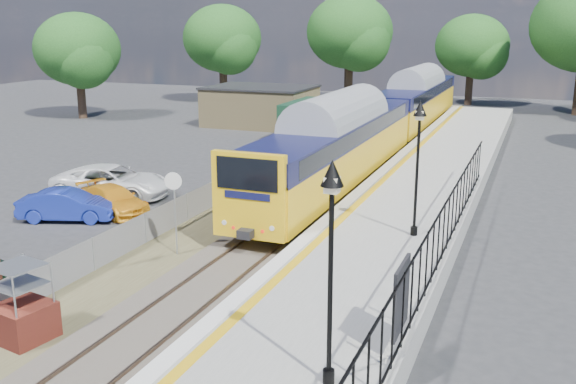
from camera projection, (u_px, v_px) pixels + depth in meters
The scene contains 16 objects.
ground at pixel (191, 304), 18.69m from camera, with size 120.00×120.00×0.00m, color #2D2D30.
track_bed at pixel (295, 212), 27.54m from camera, with size 5.90×80.00×0.29m.
platform at pixel (394, 227), 24.28m from camera, with size 5.00×70.00×0.90m, color gray.
platform_edge at pixel (342, 210), 24.90m from camera, with size 0.90×70.00×0.01m.
victorian_lamp_south at pixel (331, 222), 12.05m from camera, with size 0.44×0.44×4.60m.
victorian_lamp_north at pixel (419, 137), 21.11m from camera, with size 0.44×0.44×4.60m.
palisade_fence at pixel (434, 248), 17.91m from camera, with size 0.12×26.00×2.00m.
wire_fence at pixel (240, 181), 30.83m from camera, with size 0.06×52.00×1.20m.
outbuilding at pixel (269, 108), 50.26m from camera, with size 10.80×10.10×3.12m.
tree_line at pixel (452, 40), 54.29m from camera, with size 56.80×43.80×11.88m.
train at pixel (387, 116), 40.06m from camera, with size 2.82×40.83×3.51m.
brick_plinth at pixel (22, 304), 16.28m from camera, with size 1.51×1.51×2.10m.
speed_sign at pixel (174, 199), 22.06m from camera, with size 0.59×0.19×3.02m.
car_blue at pixel (68, 205), 26.50m from camera, with size 1.39×3.98×1.31m, color #1A2C9D.
car_yellow at pixel (113, 200), 27.55m from camera, with size 1.63×4.01×1.16m, color orange.
car_white at pixel (112, 182), 29.97m from camera, with size 2.53×5.50×1.53m, color white.
Camera 1 is at (8.98, -15.00, 7.90)m, focal length 40.00 mm.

